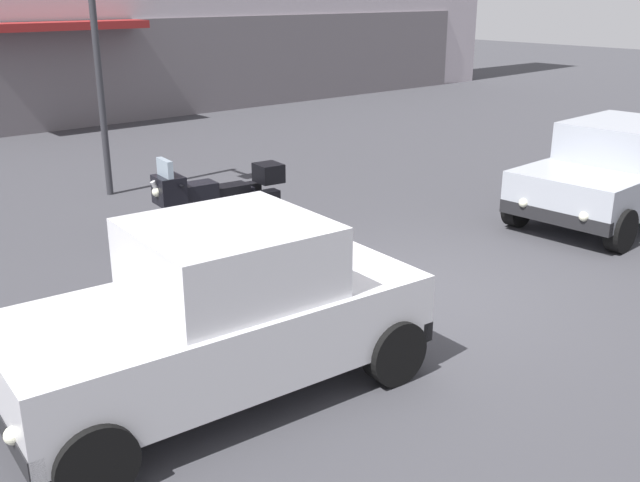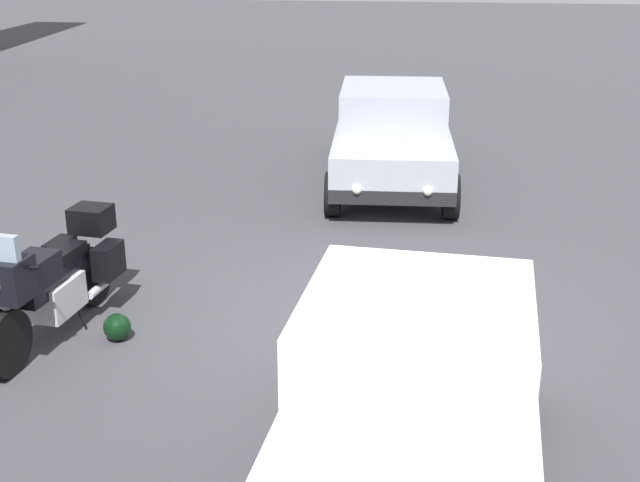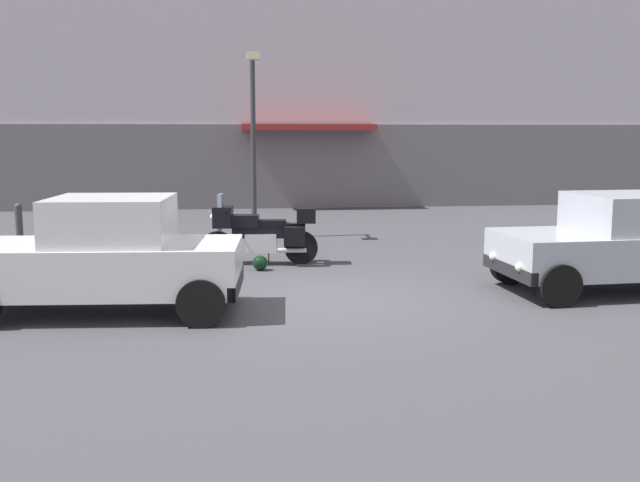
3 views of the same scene
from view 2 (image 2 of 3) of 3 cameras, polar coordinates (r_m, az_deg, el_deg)
name	(u,v)px [view 2 (image 2 of 3)]	position (r m, az deg, el deg)	size (l,w,h in m)	color
ground_plane	(374,322)	(8.82, 3.72, -5.60)	(80.00, 80.00, 0.00)	#38383D
motorcycle	(52,278)	(8.74, -17.89, -2.41)	(2.26, 0.85, 1.36)	black
helmet	(117,327)	(8.64, -13.75, -5.76)	(0.28, 0.28, 0.28)	black
car_hatchback_near	(412,414)	(5.80, 6.33, -11.72)	(3.96, 2.04, 1.64)	silver
car_sedan_far	(392,134)	(13.49, 4.97, 7.30)	(4.65, 2.13, 1.56)	#9EA3AD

